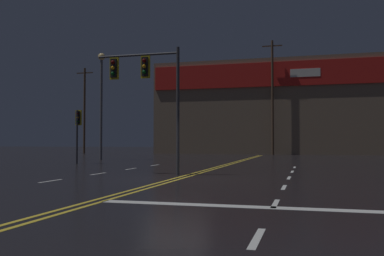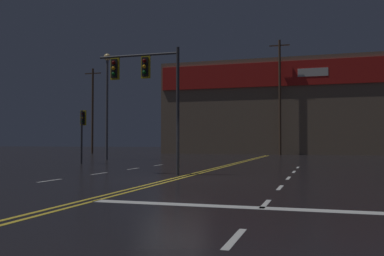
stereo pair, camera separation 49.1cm
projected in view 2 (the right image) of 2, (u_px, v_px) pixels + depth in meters
ground_plane at (173, 179)px, 15.96m from camera, size 200.00×200.00×0.00m
road_markings at (182, 182)px, 14.84m from camera, size 12.17×60.00×0.01m
traffic_signal_median at (145, 79)px, 18.73m from camera, size 3.79×0.36×5.48m
traffic_signal_corner_northwest at (83, 124)px, 27.87m from camera, size 0.42×0.36×3.47m
streetlight_far_right at (107, 91)px, 34.33m from camera, size 0.56×0.56×8.52m
building_backdrop at (275, 109)px, 52.46m from camera, size 26.15×10.23×10.88m
utility_pole_row at (274, 100)px, 46.87m from camera, size 44.95×0.26×12.61m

